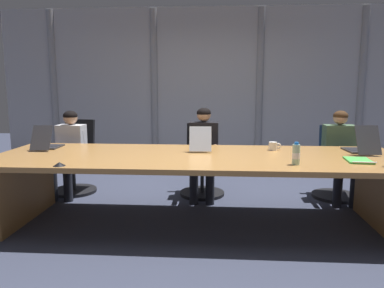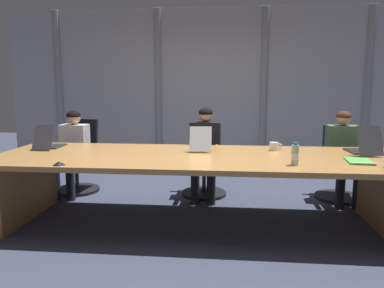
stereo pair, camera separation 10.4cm
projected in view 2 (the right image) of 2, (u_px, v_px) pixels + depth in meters
The scene contains 16 objects.
ground_plane at pixel (197, 224), 3.92m from camera, with size 14.18×14.18×0.00m, color #383D51.
conference_table at pixel (197, 168), 3.83m from camera, with size 4.23×1.36×0.75m.
curtain_backdrop at pixel (210, 90), 6.32m from camera, with size 7.09×0.17×2.76m.
laptop_left_end at pixel (50, 143), 4.24m from camera, with size 0.23×0.45×0.28m.
laptop_left_mid at pixel (201, 145), 4.11m from camera, with size 0.25×0.42×0.28m.
laptop_center at pixel (363, 148), 3.90m from camera, with size 0.26×0.49×0.31m.
office_chair_left_end at pixel (78, 164), 5.13m from camera, with size 0.60×0.60×0.99m.
office_chair_left_mid at pixel (204, 168), 4.96m from camera, with size 0.60×0.60×0.95m.
office_chair_center at pixel (339, 171), 4.80m from camera, with size 0.60×0.61×0.93m.
person_left_end at pixel (72, 147), 4.92m from camera, with size 0.38×0.56×1.13m.
person_left_mid at pixel (205, 148), 4.76m from camera, with size 0.38×0.55×1.18m.
person_center at pixel (344, 151), 4.59m from camera, with size 0.40×0.55×1.15m.
water_bottle_secondary at pixel (295, 155), 3.32m from camera, with size 0.07×0.07×0.21m.
coffee_mug_near at pixel (274, 146), 4.07m from camera, with size 0.14×0.09×0.09m.
conference_mic_left_side at pixel (59, 163), 3.33m from camera, with size 0.11×0.11×0.04m, color black.
spiral_notepad at pixel (359, 161), 3.46m from camera, with size 0.25×0.33×0.03m.
Camera 2 is at (0.30, -3.73, 1.46)m, focal length 34.36 mm.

